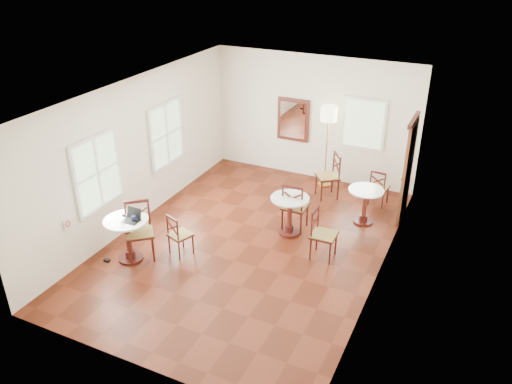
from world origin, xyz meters
TOP-DOWN VIEW (x-y plane):
  - ground at (0.00, 0.00)m, footprint 7.00×7.00m
  - room_shell at (-0.06, 0.27)m, footprint 5.02×7.02m
  - cafe_table_near at (-1.77, -1.41)m, footprint 0.80×0.80m
  - cafe_table_mid at (0.54, 0.71)m, footprint 0.76×0.76m
  - cafe_table_back at (1.78, 1.79)m, footprint 0.72×0.72m
  - chair_near_a at (-1.03, -0.86)m, footprint 0.50×0.50m
  - chair_near_b at (-1.64, -1.24)m, footprint 0.71×0.71m
  - chair_mid_a at (0.57, 0.91)m, footprint 0.51×0.51m
  - chair_mid_b at (1.41, 0.18)m, footprint 0.46×0.46m
  - chair_back_a at (1.86, 2.70)m, footprint 0.44×0.44m
  - chair_back_b at (0.74, 2.60)m, footprint 0.67×0.67m
  - floor_lamp at (0.47, 3.15)m, footprint 0.38×0.38m
  - laptop at (-1.65, -1.37)m, footprint 0.30×0.25m
  - mouse at (-1.88, -1.33)m, footprint 0.12×0.10m
  - navy_mug at (-1.60, -1.39)m, footprint 0.13×0.09m
  - water_glass at (-1.68, -1.61)m, footprint 0.06×0.06m
  - power_adapter at (-2.12, -1.67)m, footprint 0.11×0.07m

SIDE VIEW (x-z plane):
  - ground at x=0.00m, z-range 0.00..0.00m
  - power_adapter at x=-2.12m, z-range 0.00..0.04m
  - chair_near_a at x=-1.03m, z-range 0.00..0.84m
  - chair_back_a at x=1.86m, z-range 0.00..0.85m
  - cafe_table_back at x=1.78m, z-range 0.09..0.85m
  - chair_mid_b at x=1.41m, z-range 0.00..0.99m
  - cafe_table_mid at x=0.54m, z-range 0.10..0.90m
  - chair_back_b at x=0.74m, z-range 0.00..1.04m
  - cafe_table_near at x=-1.77m, z-range 0.10..0.95m
  - chair_mid_a at x=0.57m, z-range 0.00..1.06m
  - chair_near_b at x=-1.64m, z-range 0.00..1.09m
  - mouse at x=-1.88m, z-range 0.85..0.89m
  - water_glass at x=-1.68m, z-range 0.85..0.95m
  - navy_mug at x=-1.60m, z-range 0.85..0.95m
  - laptop at x=-1.65m, z-range 0.79..1.01m
  - floor_lamp at x=0.47m, z-range 0.68..2.63m
  - room_shell at x=-0.06m, z-range 0.38..3.39m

